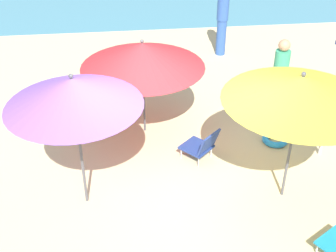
{
  "coord_description": "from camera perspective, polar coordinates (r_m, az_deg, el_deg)",
  "views": [
    {
      "loc": [
        -0.73,
        -5.53,
        4.51
      ],
      "look_at": [
        -0.06,
        0.32,
        0.7
      ],
      "focal_mm": 47.63,
      "sensor_mm": 36.0,
      "label": 1
    }
  ],
  "objects": [
    {
      "name": "umbrella_yellow",
      "position": [
        6.0,
        16.67,
        4.59
      ],
      "size": [
        2.06,
        2.06,
        2.04
      ],
      "color": "#4C4C51",
      "rests_on": "ground_plane"
    },
    {
      "name": "beach_chair_b",
      "position": [
        8.87,
        -9.6,
        3.95
      ],
      "size": [
        0.75,
        0.77,
        0.55
      ],
      "rotation": [
        0.0,
        0.0,
        -0.92
      ],
      "color": "gold",
      "rests_on": "ground_plane"
    },
    {
      "name": "swim_ring",
      "position": [
        8.06,
        13.53,
        -1.7
      ],
      "size": [
        0.45,
        0.45,
        0.11
      ],
      "primitive_type": "torus",
      "color": "#238CD8",
      "rests_on": "ground_plane"
    },
    {
      "name": "beach_chair_c",
      "position": [
        7.28,
        4.35,
        -2.46
      ],
      "size": [
        0.69,
        0.69,
        0.6
      ],
      "rotation": [
        0.0,
        0.0,
        2.33
      ],
      "color": "navy",
      "rests_on": "ground_plane"
    },
    {
      "name": "umbrella_red",
      "position": [
        7.48,
        -3.28,
        9.06
      ],
      "size": [
        2.11,
        2.11,
        1.76
      ],
      "color": "#4C4C51",
      "rests_on": "ground_plane"
    },
    {
      "name": "umbrella_purple",
      "position": [
        5.75,
        -12.07,
        4.27
      ],
      "size": [
        1.79,
        1.79,
        2.08
      ],
      "color": "#4C4C51",
      "rests_on": "ground_plane"
    },
    {
      "name": "ground_plane",
      "position": [
        7.18,
        0.76,
        -6.04
      ],
      "size": [
        40.0,
        40.0,
        0.0
      ],
      "primitive_type": "plane",
      "color": "#D3BC8C"
    },
    {
      "name": "person_b",
      "position": [
        8.46,
        14.06,
        5.9
      ],
      "size": [
        0.27,
        0.27,
        1.56
      ],
      "rotation": [
        0.0,
        0.0,
        6.22
      ],
      "color": "#389970",
      "rests_on": "ground_plane"
    },
    {
      "name": "person_a",
      "position": [
        10.98,
        6.96,
        13.27
      ],
      "size": [
        0.27,
        0.27,
        1.67
      ],
      "rotation": [
        0.0,
        0.0,
        2.2
      ],
      "color": "#2D519E",
      "rests_on": "ground_plane"
    }
  ]
}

